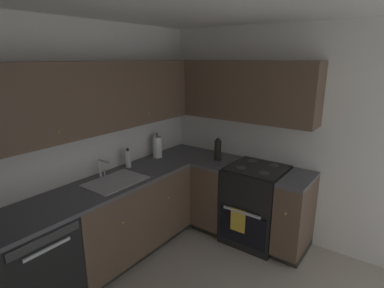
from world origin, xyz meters
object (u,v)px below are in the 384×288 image
soap_bottle (128,159)px  paper_towel_roll (157,147)px  dishwasher (31,268)px  oil_bottle (218,150)px  oven_range (255,204)px

soap_bottle → paper_towel_roll: bearing=-2.5°
dishwasher → paper_towel_roll: 1.83m
dishwasher → soap_bottle: size_ratio=3.83×
soap_bottle → paper_towel_roll: 0.47m
soap_bottle → oil_bottle: oil_bottle is taller
oven_range → paper_towel_roll: size_ratio=3.24×
dishwasher → soap_bottle: 1.39m
dishwasher → paper_towel_roll: bearing=5.3°
oven_range → oil_bottle: bearing=92.1°
oven_range → soap_bottle: size_ratio=4.66×
oven_range → oil_bottle: size_ratio=3.92×
oven_range → paper_towel_roll: 1.35m
dishwasher → paper_towel_roll: (1.73, 0.16, 0.59)m
soap_bottle → paper_towel_roll: (0.46, -0.02, 0.03)m
paper_towel_roll → oil_bottle: bearing=-62.0°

